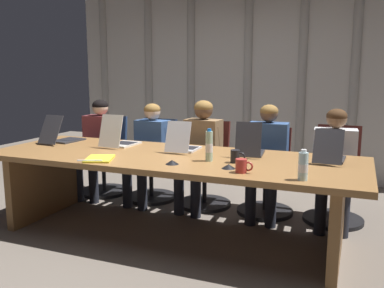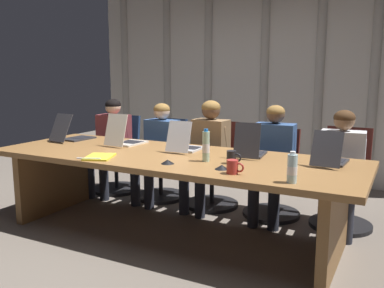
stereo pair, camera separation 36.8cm
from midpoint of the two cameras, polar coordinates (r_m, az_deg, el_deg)
ground_plane at (r=4.00m, az=-0.18°, el=-12.20°), size 10.62×10.62×0.00m
conference_table at (r=3.82m, az=-0.18°, el=-3.84°), size 3.42×1.19×0.76m
curtain_backdrop at (r=6.07m, az=11.23°, el=10.24°), size 5.31×0.17×3.13m
laptop_left_end at (r=4.72m, az=-13.90°, el=1.18°), size 0.27×0.50×0.30m
laptop_left_mid at (r=4.32m, az=-6.73°, el=0.68°), size 0.26×0.45×0.33m
laptop_center at (r=3.97m, az=1.73°, el=-0.15°), size 0.25×0.42×0.30m
laptop_right_mid at (r=3.77m, az=10.78°, el=-0.81°), size 0.27×0.42×0.32m
laptop_right_end at (r=3.63m, az=21.21°, el=-1.77°), size 0.25×0.44×0.29m
office_chair_left_end at (r=5.39m, az=-8.16°, el=-2.56°), size 0.60×0.60×0.95m
office_chair_left_mid at (r=5.03m, az=-1.91°, el=-3.37°), size 0.60×0.60×0.95m
office_chair_center at (r=4.75m, az=5.24°, el=-4.21°), size 0.60×0.60×0.95m
office_chair_right_mid at (r=4.54m, az=13.39°, el=-5.25°), size 0.60×0.60×0.91m
office_chair_right_end at (r=4.43m, az=22.29°, el=-5.90°), size 0.60×0.60×0.96m
person_left_end at (r=5.20m, az=-9.17°, el=0.46°), size 0.43×0.56×1.17m
person_left_mid at (r=4.82m, az=-2.58°, el=-0.35°), size 0.42×0.57×1.15m
person_center at (r=4.54m, az=4.37°, el=-0.54°), size 0.43×0.57×1.20m
person_right_mid at (r=4.32m, az=13.36°, el=-1.64°), size 0.43×0.56×1.17m
person_right_end at (r=4.21m, az=22.14°, el=-2.48°), size 0.44×0.56×1.15m
water_bottle_primary at (r=3.50m, az=4.94°, el=-0.38°), size 0.06×0.06×0.28m
water_bottle_secondary at (r=2.94m, az=17.09°, el=-3.30°), size 0.07×0.07×0.22m
coffee_mug_near at (r=3.45m, az=8.54°, el=-1.83°), size 0.13×0.08×0.11m
coffee_mug_far at (r=3.11m, az=9.02°, el=-3.15°), size 0.13×0.09×0.10m
conference_mic_left_side at (r=3.25m, az=7.33°, el=-3.19°), size 0.11×0.11×0.03m
conference_mic_middle at (r=3.41m, az=-0.30°, el=-2.47°), size 0.11×0.11×0.03m
spiral_notepad at (r=3.70m, az=-9.86°, el=-1.78°), size 0.32×0.36×0.03m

